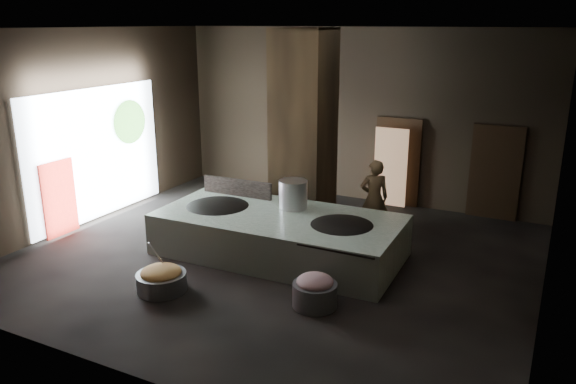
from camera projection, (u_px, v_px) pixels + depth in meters
The scene contains 28 objects.
floor at pixel (276, 258), 11.56m from camera, with size 10.00×9.00×0.10m, color black.
ceiling at pixel (275, 25), 10.23m from camera, with size 10.00×9.00×0.10m, color black.
back_wall at pixel (357, 115), 14.78m from camera, with size 10.00×0.10×4.50m, color black.
front_wall at pixel (105, 219), 7.01m from camera, with size 10.00×0.10×4.50m, color black.
left_wall at pixel (85, 128), 13.07m from camera, with size 0.10×9.00×4.50m, color black.
right_wall at pixel (562, 180), 8.72m from camera, with size 0.10×9.00×4.50m, color black.
pillar at pixel (303, 131), 12.65m from camera, with size 1.20×1.20×4.50m, color black.
hearth_platform at pixel (279, 235), 11.51m from camera, with size 4.93×2.36×0.86m, color silver.
platform_cap at pixel (279, 217), 11.39m from camera, with size 4.82×2.32×0.03m, color black.
wok_left at pixel (218, 210), 11.99m from camera, with size 1.55×1.55×0.43m, color black.
wok_left_rim at pixel (218, 207), 11.97m from camera, with size 1.59×1.59×0.05m, color black.
wok_right at pixel (342, 230), 10.87m from camera, with size 1.45×1.45×0.41m, color black.
wok_right_rim at pixel (342, 226), 10.85m from camera, with size 1.48×1.48×0.05m, color black.
stock_pot at pixel (293, 195), 11.75m from camera, with size 0.60×0.60×0.64m, color #A9AAB1.
splash_guard at pixel (237, 188), 12.60m from camera, with size 1.72×0.06×0.43m, color black.
cook at pixel (374, 198), 12.43m from camera, with size 0.63×0.41×1.74m, color olive.
veg_basin at pixel (162, 282), 10.02m from camera, with size 0.89×0.89×0.33m, color slate.
veg_fill at pixel (161, 272), 9.96m from camera, with size 0.73×0.73×0.22m, color #A9AD53.
ladle at pixel (159, 257), 10.10m from camera, with size 0.03×0.03×0.70m, color #A9AAB1.
meat_basin at pixel (315, 295), 9.45m from camera, with size 0.76×0.76×0.41m, color slate.
meat_fill at pixel (315, 282), 9.38m from camera, with size 0.63×0.63×0.24m, color #B06A79.
doorway_near at pixel (397, 163), 14.51m from camera, with size 1.18×0.08×2.38m, color black.
doorway_near_glow at pixel (390, 167), 14.34m from camera, with size 0.86×0.04×2.03m, color #8C6647.
doorway_far at pixel (495, 174), 13.48m from camera, with size 1.18×0.08×2.38m, color black.
doorway_far_glow at pixel (488, 173), 13.75m from camera, with size 0.83×0.04×1.96m, color #8C6647.
left_opening at pixel (97, 154), 13.39m from camera, with size 0.04×4.20×3.10m, color white.
pavilion_sliver at pixel (59, 199), 12.47m from camera, with size 0.05×0.90×1.70m, color maroon.
tree_silhouette at pixel (130, 122), 14.11m from camera, with size 0.28×1.10×1.10m, color #194714.
Camera 1 is at (5.02, -9.42, 4.61)m, focal length 35.00 mm.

